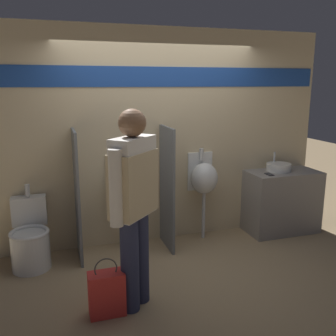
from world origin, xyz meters
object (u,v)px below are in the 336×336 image
person_in_vest (134,196)px  shopping_bag (107,293)px  sink_basin (279,167)px  cell_phone (269,174)px  urinal_far (204,178)px  urinal_near_counter (122,185)px  toilet (30,241)px

person_in_vest → shopping_bag: person_in_vest is taller
sink_basin → person_in_vest: bearing=-152.0°
cell_phone → urinal_far: size_ratio=0.12×
urinal_far → sink_basin: bearing=-2.9°
urinal_near_counter → toilet: urinal_near_counter is taller
sink_basin → urinal_far: urinal_far is taller
cell_phone → urinal_near_counter: size_ratio=0.12×
toilet → shopping_bag: toilet is taller
urinal_far → toilet: bearing=-175.4°
person_in_vest → urinal_near_counter: bearing=39.4°
cell_phone → person_in_vest: (-2.04, -1.06, 0.20)m
urinal_far → toilet: urinal_far is taller
toilet → cell_phone: bearing=-0.7°
toilet → urinal_far: bearing=4.6°
urinal_far → person_in_vest: person_in_vest is taller
sink_basin → person_in_vest: person_in_vest is taller
shopping_bag → cell_phone: bearing=25.9°
urinal_near_counter → urinal_far: same height
cell_phone → person_in_vest: person_in_vest is taller
sink_basin → person_in_vest: size_ratio=0.18×
toilet → shopping_bag: 1.35m
urinal_near_counter → shopping_bag: urinal_near_counter is taller
urinal_near_counter → cell_phone: bearing=-6.3°
sink_basin → shopping_bag: bearing=-153.4°
cell_phone → toilet: (-3.00, 0.04, -0.56)m
urinal_far → shopping_bag: 2.09m
person_in_vest → cell_phone: bearing=-17.7°
urinal_near_counter → shopping_bag: size_ratio=2.20×
urinal_near_counter → shopping_bag: 1.53m
toilet → shopping_bag: size_ratio=1.66×
toilet → person_in_vest: (0.96, -1.10, 0.75)m
sink_basin → urinal_far: bearing=177.1°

